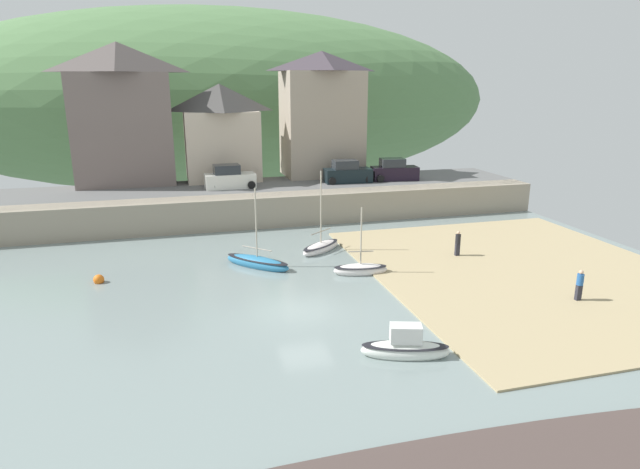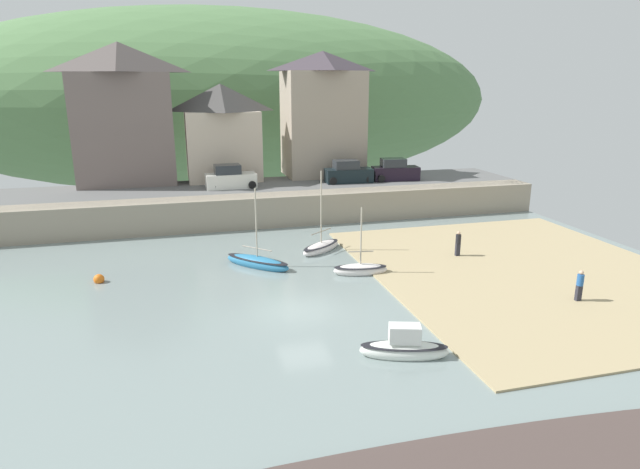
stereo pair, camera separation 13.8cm
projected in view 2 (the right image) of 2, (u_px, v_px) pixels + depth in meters
name	position (u px, v px, depth m)	size (l,w,h in m)	color
ground	(410.00, 414.00, 18.06)	(48.00, 41.00, 0.61)	gray
quay_seawall	(253.00, 207.00, 42.55)	(48.00, 9.40, 2.40)	gray
hillside_backdrop	(215.00, 100.00, 75.74)	(80.00, 44.00, 24.24)	#557E4C
waterfront_building_left	(124.00, 114.00, 45.44)	(8.26, 5.27, 11.67)	#70615C
waterfront_building_centre	(222.00, 131.00, 47.91)	(6.65, 5.52, 8.37)	beige
waterfront_building_right	(323.00, 114.00, 49.83)	(7.33, 5.57, 11.20)	#A1927F
rowboat_small_beached	(360.00, 269.00, 31.71)	(3.32, 1.56, 4.18)	silver
sailboat_nearest_shore	(404.00, 348.00, 22.07)	(3.79, 2.06, 1.58)	white
motorboat_with_cabin	(257.00, 262.00, 32.94)	(3.99, 3.99, 5.07)	teal
dinghy_open_wooden	(321.00, 247.00, 35.99)	(3.51, 3.08, 5.57)	white
parked_car_near_slipway	(230.00, 178.00, 44.69)	(4.17, 1.88, 1.95)	silver
parked_car_by_wall	(348.00, 173.00, 47.23)	(4.16, 1.86, 1.95)	black
parked_car_end_of_row	(395.00, 171.00, 48.33)	(4.26, 2.13, 1.95)	black
person_on_slipway	(458.00, 242.00, 34.56)	(0.34, 0.34, 1.62)	#282833
person_near_water	(580.00, 284.00, 27.39)	(0.34, 0.34, 1.62)	#282833
mooring_buoy	(99.00, 279.00, 30.37)	(0.59, 0.59, 0.59)	orange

